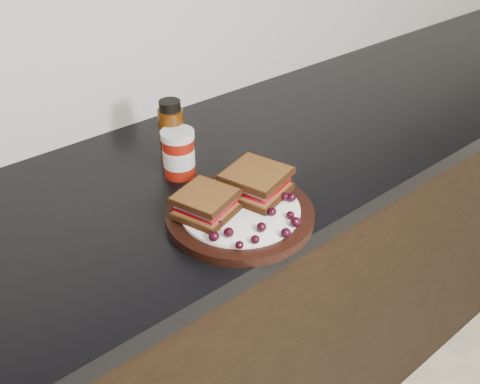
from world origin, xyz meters
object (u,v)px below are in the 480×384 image
object	(u,v)px
condiment_jar	(179,153)
oil_bottle	(172,134)
plate	(240,214)
sandwich_left	(206,204)

from	to	relation	value
condiment_jar	oil_bottle	distance (m)	0.05
plate	sandwich_left	xyz separation A→B (m)	(-0.06, 0.03, 0.04)
condiment_jar	oil_bottle	bearing A→B (deg)	71.45
condiment_jar	oil_bottle	size ratio (longest dim) A/B	0.68
plate	sandwich_left	distance (m)	0.07
plate	oil_bottle	size ratio (longest dim) A/B	1.87
plate	condiment_jar	xyz separation A→B (m)	(0.00, 0.20, 0.04)
sandwich_left	condiment_jar	distance (m)	0.19
plate	condiment_jar	bearing A→B (deg)	89.15
sandwich_left	plate	bearing A→B (deg)	-42.46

